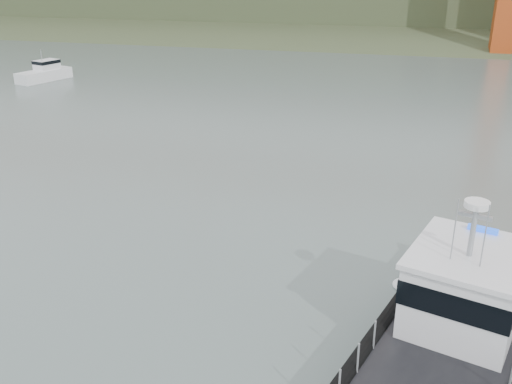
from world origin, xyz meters
TOP-DOWN VIEW (x-y plane):
  - ground at (0.00, 0.00)m, footprint 400.00×400.00m
  - patrol_boat at (8.10, 0.08)m, footprint 8.00×13.39m
  - motorboat at (-35.71, 40.52)m, footprint 3.94×6.96m

SIDE VIEW (x-z plane):
  - ground at x=0.00m, z-range 0.00..0.00m
  - motorboat at x=-35.71m, z-range -0.91..2.72m
  - patrol_boat at x=8.10m, z-range -1.53..4.59m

